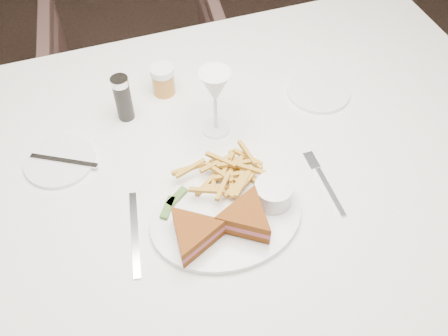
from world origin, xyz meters
name	(u,v)px	position (x,y,z in m)	size (l,w,h in m)	color
table	(217,249)	(0.12, 0.10, 0.38)	(1.58, 1.05, 0.75)	white
chair_far	(142,80)	(0.16, 0.92, 0.34)	(0.66, 0.61, 0.68)	#4A322D
table_setting	(216,173)	(0.10, 0.05, 0.79)	(0.82, 0.64, 0.18)	white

